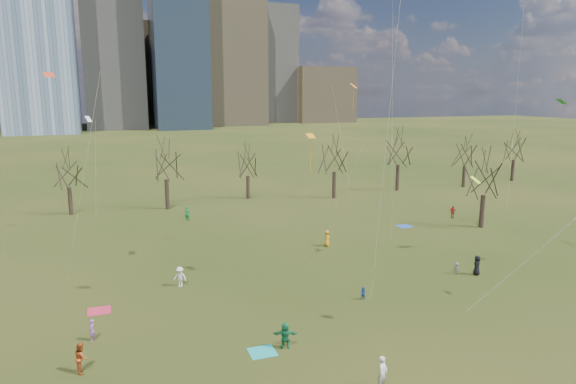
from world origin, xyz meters
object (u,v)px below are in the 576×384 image
object	(u,v)px
blanket_navy	(404,226)
person_1	(383,373)
blanket_crimson	(99,311)
person_2	(81,357)
blanket_teal	(262,352)

from	to	relation	value
blanket_navy	person_1	xyz separation A→B (m)	(-19.51, -28.45, 0.91)
blanket_navy	blanket_crimson	distance (m)	35.96
blanket_crimson	person_1	distance (m)	20.98
blanket_crimson	person_2	bearing A→B (deg)	-96.03
blanket_teal	person_2	distance (m)	10.25
blanket_teal	blanket_navy	bearing A→B (deg)	42.86
blanket_navy	person_2	bearing A→B (deg)	-148.35
blanket_teal	person_2	xyz separation A→B (m)	(-10.13, 1.34, 0.86)
person_1	person_2	xyz separation A→B (m)	(-14.94, 7.23, -0.06)
blanket_teal	person_1	distance (m)	7.66
person_2	blanket_navy	bearing A→B (deg)	-61.01
blanket_teal	person_1	xyz separation A→B (m)	(4.81, -5.89, 0.91)
blanket_navy	person_1	distance (m)	34.51
blanket_teal	person_2	size ratio (longest dim) A/B	0.92
blanket_teal	blanket_crimson	distance (m)	13.37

